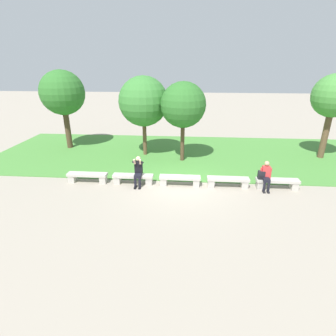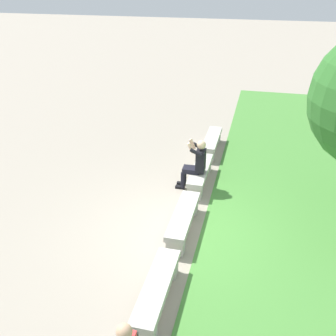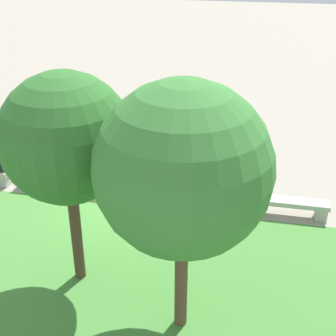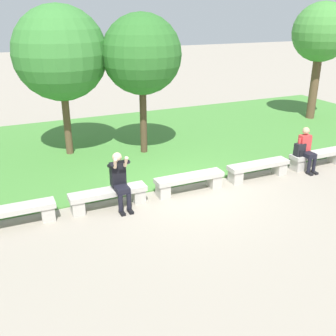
{
  "view_description": "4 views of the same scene",
  "coord_description": "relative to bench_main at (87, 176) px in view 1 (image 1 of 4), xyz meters",
  "views": [
    {
      "loc": [
        0.3,
        -10.72,
        5.16
      ],
      "look_at": [
        -0.52,
        -0.15,
        0.89
      ],
      "focal_mm": 28.0,
      "sensor_mm": 36.0,
      "label": 1
    },
    {
      "loc": [
        6.77,
        1.32,
        5.0
      ],
      "look_at": [
        -1.03,
        -0.59,
        0.92
      ],
      "focal_mm": 42.0,
      "sensor_mm": 36.0,
      "label": 2
    },
    {
      "loc": [
        -3.3,
        10.32,
        6.37
      ],
      "look_at": [
        -1.09,
        -0.3,
        0.86
      ],
      "focal_mm": 50.0,
      "sensor_mm": 36.0,
      "label": 3
    },
    {
      "loc": [
        -4.26,
        -8.12,
        4.34
      ],
      "look_at": [
        -0.68,
        -0.19,
        0.83
      ],
      "focal_mm": 42.0,
      "sensor_mm": 36.0,
      "label": 4
    }
  ],
  "objects": [
    {
      "name": "tree_left_background",
      "position": [
        12.32,
        4.37,
        3.17
      ],
      "size": [
        2.3,
        2.3,
        4.67
      ],
      "color": "brown",
      "rests_on": "ground"
    },
    {
      "name": "person_photographer",
      "position": [
        2.4,
        -0.08,
        0.44
      ],
      "size": [
        0.48,
        0.73,
        1.32
      ],
      "color": "black",
      "rests_on": "ground"
    },
    {
      "name": "tree_behind_wall",
      "position": [
        -3.08,
        5.1,
        3.15
      ],
      "size": [
        2.67,
        2.67,
        4.81
      ],
      "color": "#4C3826",
      "rests_on": "ground"
    },
    {
      "name": "person_distant",
      "position": [
        7.98,
        -0.07,
        0.38
      ],
      "size": [
        0.48,
        0.68,
        1.26
      ],
      "color": "black",
      "rests_on": "ground"
    },
    {
      "name": "grass_strip",
      "position": [
        4.27,
        4.38,
        -0.28
      ],
      "size": [
        22.36,
        8.0,
        0.03
      ],
      "primitive_type": "cube",
      "color": "#478438",
      "rests_on": "ground"
    },
    {
      "name": "bench_near",
      "position": [
        2.13,
        0.0,
        0.0
      ],
      "size": [
        1.83,
        0.4,
        0.45
      ],
      "color": "#B7B2A8",
      "rests_on": "ground"
    },
    {
      "name": "backpack",
      "position": [
        7.8,
        -0.01,
        0.33
      ],
      "size": [
        0.28,
        0.24,
        0.43
      ],
      "color": "black",
      "rests_on": "bench_end"
    },
    {
      "name": "bench_far",
      "position": [
        6.4,
        0.0,
        0.0
      ],
      "size": [
        1.83,
        0.4,
        0.45
      ],
      "color": "#B7B2A8",
      "rests_on": "ground"
    },
    {
      "name": "bench_mid",
      "position": [
        4.27,
        0.0,
        0.0
      ],
      "size": [
        1.83,
        0.4,
        0.45
      ],
      "color": "#B7B2A8",
      "rests_on": "ground"
    },
    {
      "name": "tree_right_background",
      "position": [
        4.28,
        3.26,
        2.8
      ],
      "size": [
        2.4,
        2.4,
        4.31
      ],
      "color": "#4C3826",
      "rests_on": "ground"
    },
    {
      "name": "ground_plane",
      "position": [
        4.27,
        0.0,
        -0.3
      ],
      "size": [
        80.0,
        80.0,
        0.0
      ],
      "primitive_type": "plane",
      "color": "gray"
    },
    {
      "name": "tree_far_back",
      "position": [
        2.03,
        4.11,
        2.84
      ],
      "size": [
        2.78,
        2.78,
        4.54
      ],
      "color": "brown",
      "rests_on": "ground"
    },
    {
      "name": "bench_main",
      "position": [
        0.0,
        0.0,
        0.0
      ],
      "size": [
        1.83,
        0.4,
        0.45
      ],
      "color": "#B7B2A8",
      "rests_on": "ground"
    },
    {
      "name": "bench_end",
      "position": [
        8.53,
        0.0,
        0.0
      ],
      "size": [
        1.83,
        0.4,
        0.45
      ],
      "color": "#B7B2A8",
      "rests_on": "ground"
    }
  ]
}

